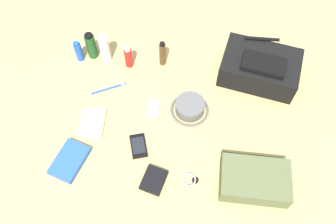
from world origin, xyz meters
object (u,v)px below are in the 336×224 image
toiletry_pouch (254,180)px  toothpaste_tube (105,49)px  paperback_novel (70,161)px  toothbrush (110,88)px  media_player (153,109)px  notepad (92,123)px  sunscreen_spray (128,57)px  bucket_hat (190,107)px  backpack (260,67)px  cell_phone (138,146)px  shampoo_bottle (91,46)px  wallet (154,180)px  cologne_bottle (163,54)px  wristwatch (190,180)px  deodorant_spray (79,51)px

toiletry_pouch → toothpaste_tube: size_ratio=1.69×
paperback_novel → toothbrush: 0.41m
media_player → notepad: (-0.27, -0.10, 0.00)m
toothpaste_tube → media_player: size_ratio=1.85×
sunscreen_spray → bucket_hat: bearing=-36.7°
backpack → toiletry_pouch: (-0.03, -0.55, -0.03)m
cell_phone → toothbrush: bearing=121.0°
toiletry_pouch → cell_phone: (-0.50, 0.12, -0.04)m
shampoo_bottle → media_player: bearing=-40.5°
media_player → notepad: size_ratio=0.60×
toiletry_pouch → paperback_novel: toiletry_pouch is taller
toothpaste_tube → paperback_novel: 0.57m
media_player → sunscreen_spray: bearing=121.1°
bucket_hat → paperback_novel: bearing=-148.3°
shampoo_bottle → wallet: 0.75m
cologne_bottle → toothbrush: size_ratio=0.94×
notepad → wristwatch: bearing=-27.6°
bucket_hat → paperback_novel: (-0.49, -0.31, -0.01)m
bucket_hat → shampoo_bottle: bearing=151.1°
wallet → cologne_bottle: bearing=108.0°
cologne_bottle → paperback_novel: (-0.34, -0.57, -0.06)m
toothpaste_tube → shampoo_bottle: bearing=164.9°
shampoo_bottle → sunscreen_spray: bearing=-13.0°
media_player → bucket_hat: bearing=3.4°
paperback_novel → notepad: size_ratio=1.33×
cologne_bottle → paperback_novel: bearing=-120.9°
backpack → wallet: bearing=-127.2°
cell_phone → wallet: (0.09, -0.15, 0.01)m
backpack → toothbrush: bearing=-168.7°
toothpaste_tube → cell_phone: bearing=-64.4°
bucket_hat → wristwatch: 0.34m
bucket_hat → toothbrush: (-0.39, 0.09, -0.02)m
notepad → backpack: bearing=22.9°
bucket_hat → notepad: bearing=-165.6°
shampoo_bottle → cologne_bottle: (0.36, -0.02, -0.00)m
paperback_novel → cell_phone: paperback_novel is taller
sunscreen_spray → media_player: sunscreen_spray is taller
backpack → toiletry_pouch: backpack is taller
toiletry_pouch → sunscreen_spray: sunscreen_spray is taller
paperback_novel → toothbrush: bearing=74.8°
cologne_bottle → paperback_novel: size_ratio=0.75×
toiletry_pouch → wallet: size_ratio=2.55×
toiletry_pouch → backpack: bearing=86.5°
deodorant_spray → paperback_novel: size_ratio=0.60×
deodorant_spray → backpack: bearing=-1.6°
shampoo_bottle → paperback_novel: 0.59m
paperback_novel → toothbrush: size_ratio=1.25×
deodorant_spray → wristwatch: 0.84m
deodorant_spray → cell_phone: (0.36, -0.46, -0.05)m
toothpaste_tube → cell_phone: 0.52m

